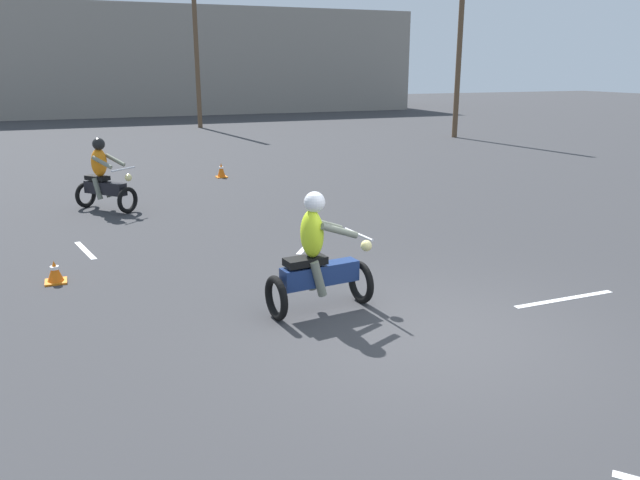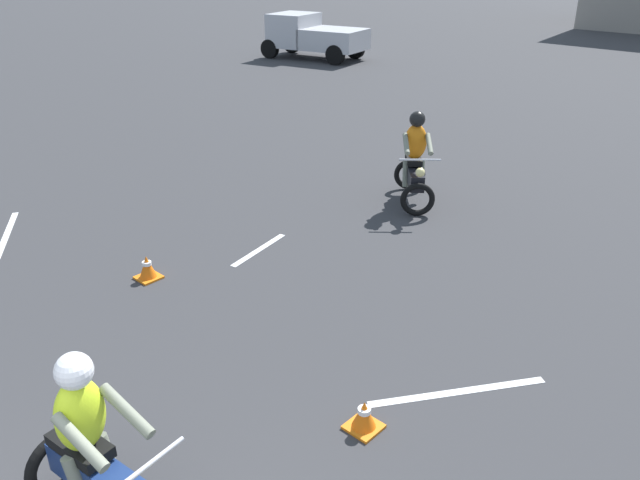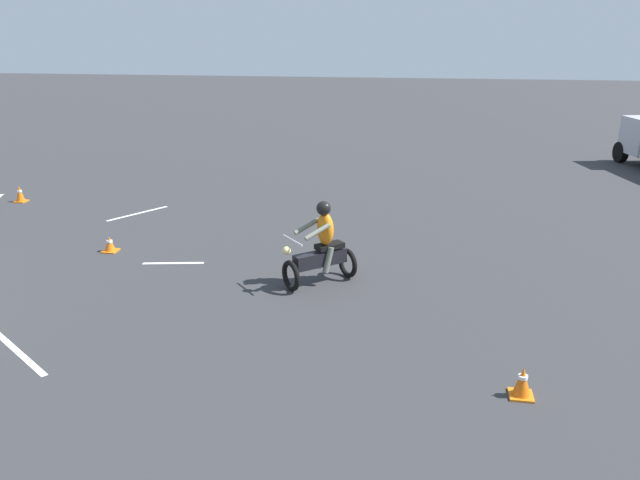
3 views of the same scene
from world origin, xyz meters
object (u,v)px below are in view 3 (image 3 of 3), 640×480
(traffic_cone_near_right, at_px, (110,244))
(traffic_cone_mid_center, at_px, (522,382))
(motorcycle_rider_background, at_px, (322,248))
(traffic_cone_near_left, at_px, (20,194))

(traffic_cone_near_right, relative_size, traffic_cone_mid_center, 0.80)
(traffic_cone_near_right, bearing_deg, motorcycle_rider_background, 78.30)
(traffic_cone_near_left, distance_m, traffic_cone_near_right, 5.83)
(traffic_cone_near_left, relative_size, traffic_cone_mid_center, 1.08)
(traffic_cone_near_left, xyz_separation_m, traffic_cone_mid_center, (8.07, 12.92, -0.02))
(traffic_cone_near_left, height_order, traffic_cone_near_right, traffic_cone_near_left)
(motorcycle_rider_background, height_order, traffic_cone_near_right, motorcycle_rider_background)
(traffic_cone_mid_center, bearing_deg, motorcycle_rider_background, -136.31)
(traffic_cone_near_left, bearing_deg, traffic_cone_near_right, 52.38)
(motorcycle_rider_background, relative_size, traffic_cone_near_left, 3.53)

